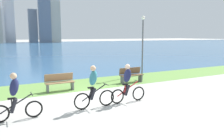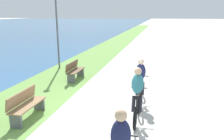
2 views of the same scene
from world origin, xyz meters
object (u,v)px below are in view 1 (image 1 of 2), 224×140
cyclist_lead (128,83)px  bench_near_path (60,82)px  lamppost_tall (143,37)px  cyclist_trailing (94,87)px  bench_far_along_path (131,75)px  cyclist_distant_rear (15,97)px

cyclist_lead → bench_near_path: size_ratio=1.13×
bench_near_path → lamppost_tall: 7.23m
bench_near_path → cyclist_trailing: bearing=-81.8°
bench_far_along_path → lamppost_tall: size_ratio=0.35×
lamppost_tall → cyclist_lead: bearing=-130.2°
cyclist_distant_rear → bench_far_along_path: bearing=27.3°
cyclist_lead → bench_far_along_path: size_ratio=1.13×
cyclist_trailing → cyclist_lead: bearing=1.9°
bench_near_path → lamppost_tall: bearing=16.4°
cyclist_trailing → lamppost_tall: bearing=41.4°
cyclist_distant_rear → bench_far_along_path: cyclist_distant_rear is taller
bench_far_along_path → lamppost_tall: (2.09, 1.81, 2.30)m
cyclist_trailing → bench_far_along_path: size_ratio=1.16×
cyclist_trailing → bench_near_path: (-0.49, 3.41, -0.39)m
cyclist_trailing → bench_far_along_path: 5.35m
cyclist_distant_rear → bench_far_along_path: 7.73m
bench_near_path → bench_far_along_path: 4.49m
cyclist_lead → cyclist_trailing: 1.60m
bench_far_along_path → cyclist_trailing: bearing=-138.4°
cyclist_lead → lamppost_tall: (4.48, 5.30, 1.91)m
bench_near_path → lamppost_tall: size_ratio=0.35×
cyclist_distant_rear → lamppost_tall: 10.60m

